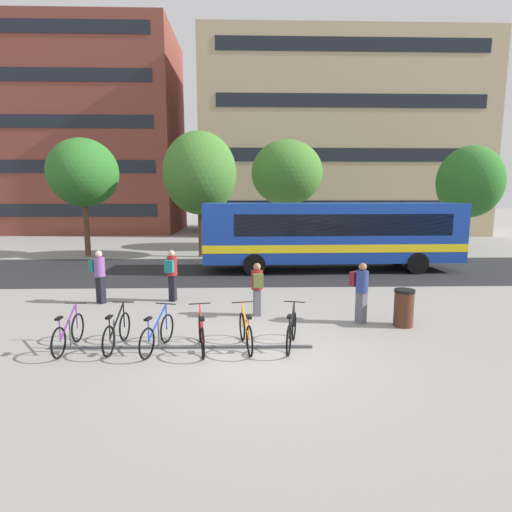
# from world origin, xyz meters

# --- Properties ---
(ground) EXTENTS (200.00, 200.00, 0.00)m
(ground) POSITION_xyz_m (0.00, 0.00, 0.00)
(ground) COLOR gray
(bus_lane_asphalt) EXTENTS (80.00, 7.20, 0.01)m
(bus_lane_asphalt) POSITION_xyz_m (0.00, 10.24, 0.00)
(bus_lane_asphalt) COLOR #232326
(bus_lane_asphalt) RESTS_ON ground
(city_bus) EXTENTS (12.09, 2.87, 3.20)m
(city_bus) POSITION_xyz_m (3.65, 10.24, 1.78)
(city_bus) COLOR #14389E
(city_bus) RESTS_ON ground
(bike_rack) EXTENTS (6.17, 0.18, 0.70)m
(bike_rack) POSITION_xyz_m (-1.89, 0.42, 0.09)
(bike_rack) COLOR #47474C
(bike_rack) RESTS_ON ground
(parked_bicycle_purple_0) EXTENTS (0.52, 1.72, 0.99)m
(parked_bicycle_purple_0) POSITION_xyz_m (-4.49, 0.43, 0.38)
(parked_bicycle_purple_0) COLOR black
(parked_bicycle_purple_0) RESTS_ON ground
(parked_bicycle_black_1) EXTENTS (0.52, 1.72, 0.99)m
(parked_bicycle_black_1) POSITION_xyz_m (-3.39, 0.49, 0.38)
(parked_bicycle_black_1) COLOR black
(parked_bicycle_black_1) RESTS_ON ground
(parked_bicycle_blue_2) EXTENTS (0.61, 1.68, 0.99)m
(parked_bicycle_blue_2) POSITION_xyz_m (-2.42, 0.33, 0.38)
(parked_bicycle_blue_2) COLOR black
(parked_bicycle_blue_2) RESTS_ON ground
(parked_bicycle_red_3) EXTENTS (0.52, 1.71, 0.99)m
(parked_bicycle_red_3) POSITION_xyz_m (-1.40, 0.31, 0.38)
(parked_bicycle_red_3) COLOR black
(parked_bicycle_red_3) RESTS_ON ground
(parked_bicycle_orange_4) EXTENTS (0.52, 1.71, 0.99)m
(parked_bicycle_orange_4) POSITION_xyz_m (-0.37, 0.41, 0.38)
(parked_bicycle_orange_4) COLOR black
(parked_bicycle_orange_4) RESTS_ON ground
(parked_bicycle_black_5) EXTENTS (0.59, 1.69, 0.99)m
(parked_bicycle_black_5) POSITION_xyz_m (0.71, 0.42, 0.38)
(parked_bicycle_black_5) COLOR black
(parked_bicycle_black_5) RESTS_ON ground
(commuter_olive_pack_0) EXTENTS (0.38, 0.55, 1.59)m
(commuter_olive_pack_0) POSITION_xyz_m (-0.03, 2.95, 0.91)
(commuter_olive_pack_0) COLOR #565660
(commuter_olive_pack_0) RESTS_ON ground
(commuter_maroon_pack_1) EXTENTS (0.55, 0.60, 1.71)m
(commuter_maroon_pack_1) POSITION_xyz_m (2.85, 2.23, 0.99)
(commuter_maroon_pack_1) COLOR #565660
(commuter_maroon_pack_1) RESTS_ON ground
(commuter_teal_pack_2) EXTENTS (0.40, 0.57, 1.74)m
(commuter_teal_pack_2) POSITION_xyz_m (-2.85, 4.70, 1.01)
(commuter_teal_pack_2) COLOR black
(commuter_teal_pack_2) RESTS_ON ground
(commuter_teal_pack_3) EXTENTS (0.61, 0.53, 1.77)m
(commuter_teal_pack_3) POSITION_xyz_m (-5.21, 4.52, 1.02)
(commuter_teal_pack_3) COLOR black
(commuter_teal_pack_3) RESTS_ON ground
(trash_bin) EXTENTS (0.55, 0.55, 1.03)m
(trash_bin) POSITION_xyz_m (3.96, 1.90, 0.52)
(trash_bin) COLOR #4C2819
(trash_bin) RESTS_ON ground
(street_tree_0) EXTENTS (4.17, 4.17, 7.16)m
(street_tree_0) POSITION_xyz_m (-2.95, 14.72, 4.79)
(street_tree_0) COLOR brown
(street_tree_0) RESTS_ON ground
(street_tree_1) EXTENTS (3.96, 3.96, 6.63)m
(street_tree_1) POSITION_xyz_m (13.72, 16.47, 4.39)
(street_tree_1) COLOR brown
(street_tree_1) RESTS_ON ground
(street_tree_2) EXTENTS (4.74, 4.74, 7.22)m
(street_tree_2) POSITION_xyz_m (2.43, 18.61, 5.04)
(street_tree_2) COLOR brown
(street_tree_2) RESTS_ON ground
(street_tree_3) EXTENTS (3.94, 3.94, 6.78)m
(street_tree_3) POSITION_xyz_m (-9.64, 15.00, 4.83)
(street_tree_3) COLOR brown
(street_tree_3) RESTS_ON ground
(building_left_wing) EXTENTS (18.45, 10.36, 18.84)m
(building_left_wing) POSITION_xyz_m (-16.27, 32.30, 9.42)
(building_left_wing) COLOR brown
(building_left_wing) RESTS_ON ground
(building_right_wing) EXTENTS (25.32, 11.44, 17.25)m
(building_right_wing) POSITION_xyz_m (8.43, 31.02, 8.63)
(building_right_wing) COLOR tan
(building_right_wing) RESTS_ON ground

